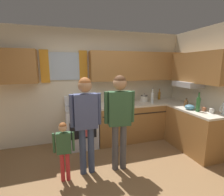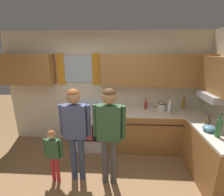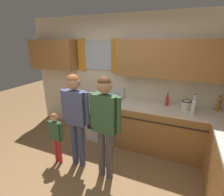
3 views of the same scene
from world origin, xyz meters
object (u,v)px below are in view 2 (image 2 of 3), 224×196
bottle_wine_green (219,128)px  bottle_sauce_red (146,105)px  mixing_bowl (209,128)px  adult_in_plaid (109,127)px  stove_oven (91,128)px  bottle_tall_clear (169,107)px  bottle_oil_amber (183,104)px  small_child (53,150)px  bottle_squat_brown (208,122)px  stovetop_kettle (162,106)px  adult_holding_child (75,125)px

bottle_wine_green → bottle_sauce_red: bottle_wine_green is taller
mixing_bowl → adult_in_plaid: adult_in_plaid is taller
mixing_bowl → stove_oven: bearing=157.7°
stove_oven → bottle_tall_clear: bearing=-4.0°
bottle_oil_amber → small_child: bottle_oil_amber is taller
stove_oven → adult_in_plaid: 1.33m
bottle_oil_amber → bottle_squat_brown: bearing=-84.7°
stove_oven → small_child: 1.20m
stovetop_kettle → adult_in_plaid: (-1.09, -1.17, 0.04)m
bottle_tall_clear → adult_in_plaid: (-1.19, -0.96, -0.00)m
stove_oven → bottle_wine_green: 2.48m
stovetop_kettle → bottle_tall_clear: bearing=-63.6°
bottle_oil_amber → bottle_sauce_red: size_ratio=1.16×
stove_oven → adult_holding_child: adult_holding_child is taller
stovetop_kettle → adult_in_plaid: bearing=-132.8°
bottle_wine_green → adult_in_plaid: bearing=-179.0°
bottle_oil_amber → small_child: (-2.52, -1.35, -0.40)m
stovetop_kettle → stove_oven: bearing=-176.7°
adult_in_plaid → stove_oven: bearing=115.4°
bottle_squat_brown → adult_in_plaid: adult_in_plaid is taller
bottle_tall_clear → bottle_sauce_red: (-0.45, 0.26, -0.05)m
stovetop_kettle → adult_in_plaid: size_ratio=0.17×
bottle_sauce_red → small_child: bearing=-142.6°
bottle_wine_green → stovetop_kettle: bottle_wine_green is taller
bottle_oil_amber → adult_holding_child: 2.49m
bottle_wine_green → bottle_squat_brown: (0.03, 0.36, -0.07)m
stove_oven → bottle_wine_green: size_ratio=2.79×
bottle_sauce_red → mixing_bowl: (0.88, -1.02, -0.05)m
bottle_oil_amber → bottle_sauce_red: bottle_oil_amber is taller
bottle_tall_clear → stovetop_kettle: size_ratio=1.34×
bottle_sauce_red → bottle_oil_amber: bearing=5.2°
mixing_bowl → bottle_tall_clear: bearing=119.7°
bottle_wine_green → bottle_sauce_red: (-0.91, 1.20, -0.06)m
bottle_wine_green → bottle_squat_brown: size_ratio=1.92×
bottle_sauce_red → bottle_wine_green: bearing=-52.6°
bottle_oil_amber → mixing_bowl: 1.10m
stovetop_kettle → mixing_bowl: stovetop_kettle is taller
stovetop_kettle → adult_holding_child: size_ratio=0.17×
adult_in_plaid → bottle_oil_amber: bearing=39.1°
bottle_squat_brown → mixing_bowl: bearing=-109.6°
stovetop_kettle → small_child: stovetop_kettle is taller
bottle_oil_amber → bottle_sauce_red: bearing=-174.8°
bottle_wine_green → stovetop_kettle: bearing=116.5°
small_child → bottle_tall_clear: bearing=25.6°
stovetop_kettle → bottle_wine_green: bearing=-63.5°
stove_oven → bottle_tall_clear: size_ratio=3.00×
stove_oven → adult_holding_child: size_ratio=0.68×
bottle_oil_amber → stovetop_kettle: 0.53m
adult_holding_child → bottle_squat_brown: bearing=8.5°
stovetop_kettle → bottle_squat_brown: bearing=-52.2°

